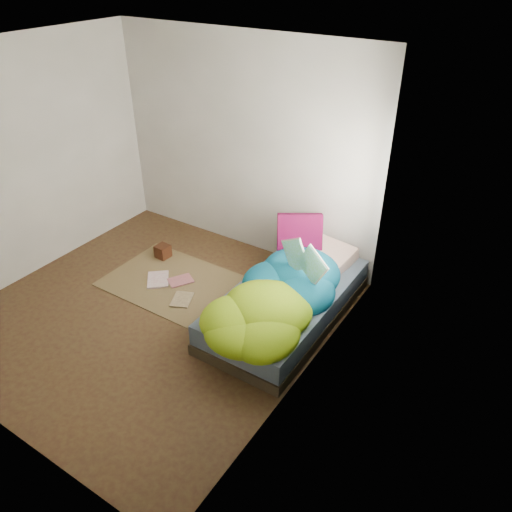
{
  "coord_description": "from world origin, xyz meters",
  "views": [
    {
      "loc": [
        3.18,
        -2.9,
        3.35
      ],
      "look_at": [
        0.82,
        0.75,
        0.61
      ],
      "focal_mm": 35.0,
      "sensor_mm": 36.0,
      "label": 1
    }
  ],
  "objects_px": {
    "open_book": "(304,251)",
    "floor_book_a": "(148,280)",
    "bed": "(286,304)",
    "wooden_box": "(163,251)",
    "pillow_magenta": "(300,236)",
    "floor_book_b": "(177,276)"
  },
  "relations": [
    {
      "from": "open_book",
      "to": "pillow_magenta",
      "type": "bearing_deg",
      "value": 139.25
    },
    {
      "from": "bed",
      "to": "floor_book_a",
      "type": "xyz_separation_m",
      "value": [
        -1.67,
        -0.32,
        -0.14
      ]
    },
    {
      "from": "wooden_box",
      "to": "floor_book_a",
      "type": "height_order",
      "value": "wooden_box"
    },
    {
      "from": "bed",
      "to": "pillow_magenta",
      "type": "relative_size",
      "value": 4.04
    },
    {
      "from": "floor_book_b",
      "to": "floor_book_a",
      "type": "bearing_deg",
      "value": -103.08
    },
    {
      "from": "bed",
      "to": "wooden_box",
      "type": "distance_m",
      "value": 1.88
    },
    {
      "from": "pillow_magenta",
      "to": "wooden_box",
      "type": "xyz_separation_m",
      "value": [
        -1.64,
        -0.49,
        -0.5
      ]
    },
    {
      "from": "pillow_magenta",
      "to": "floor_book_a",
      "type": "height_order",
      "value": "pillow_magenta"
    },
    {
      "from": "open_book",
      "to": "wooden_box",
      "type": "bearing_deg",
      "value": -165.31
    },
    {
      "from": "open_book",
      "to": "floor_book_a",
      "type": "relative_size",
      "value": 1.53
    },
    {
      "from": "wooden_box",
      "to": "floor_book_b",
      "type": "relative_size",
      "value": 0.57
    },
    {
      "from": "pillow_magenta",
      "to": "bed",
      "type": "bearing_deg",
      "value": -103.18
    },
    {
      "from": "bed",
      "to": "wooden_box",
      "type": "relative_size",
      "value": 12.67
    },
    {
      "from": "bed",
      "to": "floor_book_a",
      "type": "height_order",
      "value": "bed"
    },
    {
      "from": "floor_book_a",
      "to": "pillow_magenta",
      "type": "bearing_deg",
      "value": -5.91
    },
    {
      "from": "open_book",
      "to": "floor_book_a",
      "type": "distance_m",
      "value": 2.01
    },
    {
      "from": "wooden_box",
      "to": "floor_book_a",
      "type": "distance_m",
      "value": 0.55
    },
    {
      "from": "bed",
      "to": "floor_book_a",
      "type": "bearing_deg",
      "value": -168.99
    },
    {
      "from": "floor_book_a",
      "to": "wooden_box",
      "type": "bearing_deg",
      "value": 71.72
    },
    {
      "from": "floor_book_a",
      "to": "floor_book_b",
      "type": "relative_size",
      "value": 1.2
    },
    {
      "from": "pillow_magenta",
      "to": "floor_book_a",
      "type": "relative_size",
      "value": 1.51
    },
    {
      "from": "bed",
      "to": "pillow_magenta",
      "type": "bearing_deg",
      "value": 109.17
    }
  ]
}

